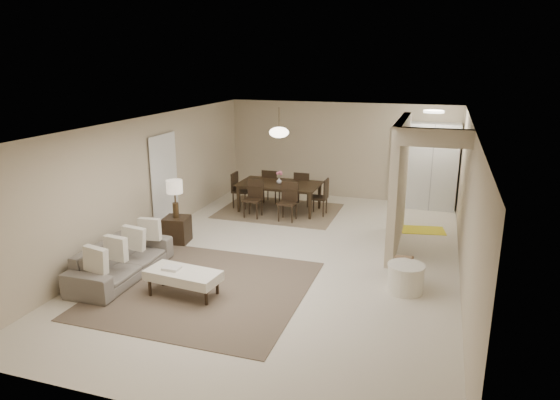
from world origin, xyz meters
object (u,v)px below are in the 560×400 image
(ottoman_bench, at_px, (183,276))
(sofa, at_px, (121,260))
(wicker_basket, at_px, (402,275))
(round_pouf, at_px, (406,278))
(pantry_cabinet, at_px, (432,166))
(side_table, at_px, (177,230))
(dining_table, at_px, (279,197))

(ottoman_bench, bearing_deg, sofa, 172.89)
(sofa, height_order, wicker_basket, sofa)
(ottoman_bench, height_order, round_pouf, round_pouf)
(pantry_cabinet, height_order, round_pouf, pantry_cabinet)
(ottoman_bench, xyz_separation_m, wicker_basket, (3.20, 1.49, -0.18))
(pantry_cabinet, relative_size, sofa, 1.01)
(side_table, height_order, dining_table, dining_table)
(ottoman_bench, relative_size, round_pouf, 2.07)
(sofa, distance_m, dining_table, 4.64)
(side_table, relative_size, wicker_basket, 1.51)
(sofa, xyz_separation_m, wicker_basket, (4.53, 1.19, -0.15))
(round_pouf, bearing_deg, pantry_cabinet, 87.75)
(side_table, distance_m, wicker_basket, 4.52)
(ottoman_bench, height_order, wicker_basket, ottoman_bench)
(dining_table, bearing_deg, round_pouf, -46.88)
(round_pouf, bearing_deg, wicker_basket, 105.91)
(pantry_cabinet, height_order, side_table, pantry_cabinet)
(side_table, xyz_separation_m, wicker_basket, (4.48, -0.60, -0.11))
(side_table, xyz_separation_m, round_pouf, (4.55, -0.87, -0.04))
(side_table, bearing_deg, round_pouf, -10.81)
(sofa, xyz_separation_m, round_pouf, (4.60, 0.91, -0.08))
(round_pouf, bearing_deg, ottoman_bench, -159.69)
(pantry_cabinet, bearing_deg, sofa, -129.17)
(round_pouf, height_order, wicker_basket, round_pouf)
(sofa, bearing_deg, dining_table, -17.79)
(sofa, bearing_deg, side_table, -2.61)
(round_pouf, xyz_separation_m, dining_table, (-3.26, 3.53, 0.12))
(side_table, height_order, wicker_basket, side_table)
(side_table, bearing_deg, wicker_basket, -7.57)
(sofa, relative_size, dining_table, 1.05)
(round_pouf, xyz_separation_m, wicker_basket, (-0.08, 0.27, -0.08))
(wicker_basket, bearing_deg, ottoman_bench, -155.06)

